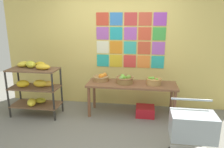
{
  "coord_description": "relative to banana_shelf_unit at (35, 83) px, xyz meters",
  "views": [
    {
      "loc": [
        0.58,
        -2.99,
        1.94
      ],
      "look_at": [
        0.03,
        0.71,
        0.93
      ],
      "focal_mm": 34.24,
      "sensor_mm": 36.0,
      "label": 1
    }
  ],
  "objects": [
    {
      "name": "produce_crate_under_table",
      "position": [
        2.19,
        0.25,
        -0.57
      ],
      "size": [
        0.37,
        0.34,
        0.19
      ],
      "primitive_type": "cube",
      "color": "red",
      "rests_on": "ground"
    },
    {
      "name": "fruit_basket_centre",
      "position": [
        1.27,
        0.36,
        0.07
      ],
      "size": [
        0.34,
        0.34,
        0.16
      ],
      "color": "#A77C47",
      "rests_on": "display_table"
    },
    {
      "name": "fruit_basket_back_left",
      "position": [
        2.33,
        0.27,
        0.07
      ],
      "size": [
        0.31,
        0.31,
        0.16
      ],
      "color": "tan",
      "rests_on": "display_table"
    },
    {
      "name": "back_wall_with_art",
      "position": [
        1.53,
        0.8,
        0.77
      ],
      "size": [
        5.02,
        0.07,
        2.87
      ],
      "color": "#E1C869",
      "rests_on": "ground"
    },
    {
      "name": "banana_shelf_unit",
      "position": [
        0.0,
        0.0,
        0.0
      ],
      "size": [
        0.97,
        0.54,
        1.1
      ],
      "color": "#2B2A27",
      "rests_on": "ground"
    },
    {
      "name": "display_table",
      "position": [
        1.9,
        0.27,
        -0.08
      ],
      "size": [
        1.76,
        0.57,
        0.66
      ],
      "color": "brown",
      "rests_on": "ground"
    },
    {
      "name": "ground",
      "position": [
        1.53,
        -0.79,
        -0.66
      ],
      "size": [
        9.1,
        9.1,
        0.0
      ],
      "primitive_type": "plane",
      "color": "slate"
    },
    {
      "name": "fruit_basket_right",
      "position": [
        1.77,
        0.25,
        0.08
      ],
      "size": [
        0.35,
        0.35,
        0.18
      ],
      "color": "olive",
      "rests_on": "display_table"
    },
    {
      "name": "shopping_cart",
      "position": [
        2.81,
        -1.05,
        -0.18
      ],
      "size": [
        0.59,
        0.41,
        0.83
      ],
      "rotation": [
        0.0,
        0.0,
        0.02
      ],
      "color": "black",
      "rests_on": "ground"
    }
  ]
}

